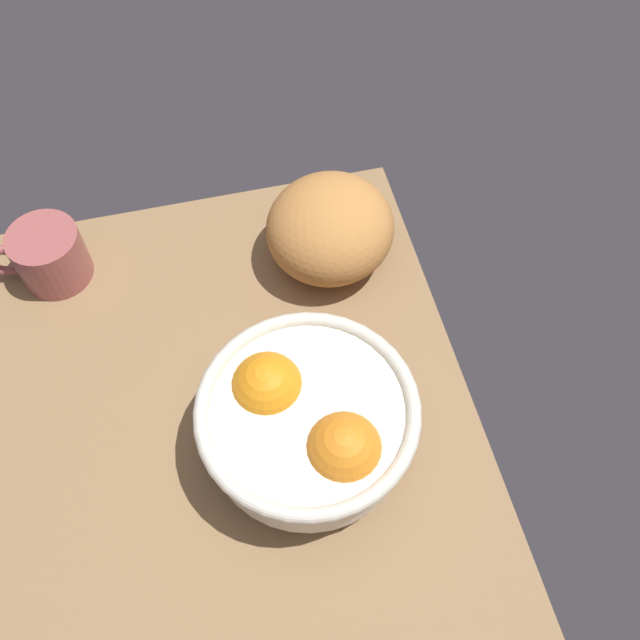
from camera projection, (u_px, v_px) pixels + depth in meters
The scene contains 4 objects.
ground_plane at pixel (251, 476), 78.87cm from camera, with size 80.64×53.54×3.00cm, color olive.
fruit_bowl at pixel (307, 421), 73.74cm from camera, with size 23.26×23.26×11.67cm.
bread_loaf at pixel (330, 228), 88.48cm from camera, with size 16.48×15.99×11.15cm, color #C17E3F.
mug at pixel (48, 256), 88.44cm from camera, with size 8.83×12.77×7.57cm.
Camera 1 is at (27.75, 1.36, 74.74)cm, focal length 39.71 mm.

